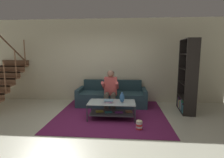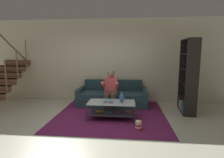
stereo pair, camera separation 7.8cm
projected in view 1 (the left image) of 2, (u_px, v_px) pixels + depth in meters
name	position (u px, v px, depth m)	size (l,w,h in m)	color
ground	(90.00, 128.00, 4.03)	(16.80, 16.80, 0.00)	beige
back_partition	(103.00, 61.00, 6.24)	(8.40, 0.12, 2.90)	beige
staircase_run	(4.00, 77.00, 5.74)	(1.01, 2.54, 2.57)	#8B5F42
couch	(112.00, 97.00, 5.82)	(2.25, 0.88, 0.80)	#264048
person_seated_center	(110.00, 89.00, 5.26)	(0.50, 0.58, 1.20)	#544C41
coffee_table	(112.00, 108.00, 4.60)	(1.22, 0.62, 0.45)	#AEC4C6
area_rug	(111.00, 112.00, 5.13)	(3.00, 3.19, 0.01)	#6B1F51
vase	(122.00, 98.00, 4.52)	(0.13, 0.13, 0.27)	#2E5C94
book_stack	(109.00, 101.00, 4.49)	(0.23, 0.19, 0.08)	silver
bookshelf	(188.00, 85.00, 5.15)	(0.43, 1.01, 2.12)	black
popcorn_tub	(139.00, 125.00, 3.96)	(0.14, 0.14, 0.22)	red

